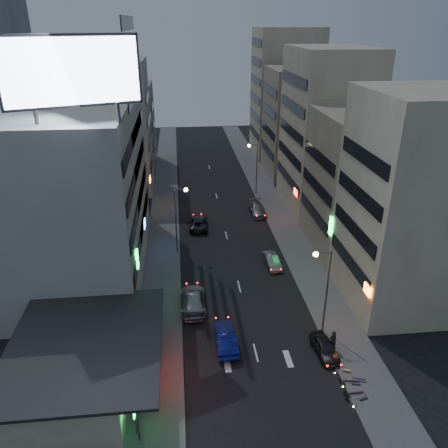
{
  "coord_description": "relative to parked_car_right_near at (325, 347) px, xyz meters",
  "views": [
    {
      "loc": [
        -5.63,
        -23.84,
        24.96
      ],
      "look_at": [
        -1.22,
        17.35,
        5.66
      ],
      "focal_mm": 35.0,
      "sensor_mm": 36.0,
      "label": 1
    }
  ],
  "objects": [
    {
      "name": "street_lamp_right_near",
      "position": [
        0.3,
        2.71,
        4.71
      ],
      "size": [
        1.6,
        0.44,
        8.02
      ],
      "color": "#595B60",
      "rests_on": "sidewalk_right"
    },
    {
      "name": "billboard",
      "position": [
        -18.59,
        6.68,
        21.01
      ],
      "size": [
        9.52,
        3.75,
        6.2
      ],
      "rotation": [
        0.0,
        0.0,
        0.35
      ],
      "color": "#595B60",
      "rests_on": "white_building"
    },
    {
      "name": "person",
      "position": [
        0.7,
        0.22,
        0.43
      ],
      "size": [
        0.76,
        0.55,
        1.92
      ],
      "primitive_type": "imported",
      "rotation": [
        0.0,
        0.0,
        3.27
      ],
      "color": "black",
      "rests_on": "sidewalk_right"
    },
    {
      "name": "far_left_a",
      "position": [
        -21.1,
        41.71,
        9.34
      ],
      "size": [
        11.0,
        10.0,
        20.0
      ],
      "primitive_type": "cube",
      "color": "#A7A7A2",
      "rests_on": "ground"
    },
    {
      "name": "sidewalk_left",
      "position": [
        -13.6,
        26.71,
        -0.6
      ],
      "size": [
        4.0,
        120.0,
        0.12
      ],
      "primitive_type": "cube",
      "color": "#4C4C4F",
      "rests_on": "ground"
    },
    {
      "name": "sidewalk_right",
      "position": [
        2.4,
        26.71,
        -0.6
      ],
      "size": [
        4.0,
        120.0,
        0.12
      ],
      "primitive_type": "cube",
      "color": "#4C4C4F",
      "rests_on": "ground"
    },
    {
      "name": "shophouse_mid",
      "position": [
        9.9,
        18.71,
        7.34
      ],
      "size": [
        11.0,
        12.0,
        16.0
      ],
      "primitive_type": "cube",
      "color": "tan",
      "rests_on": "ground"
    },
    {
      "name": "street_lamp_right_far",
      "position": [
        0.3,
        36.71,
        4.71
      ],
      "size": [
        1.6,
        0.44,
        8.02
      ],
      "color": "#595B60",
      "rests_on": "sidewalk_right"
    },
    {
      "name": "shophouse_near",
      "position": [
        9.4,
        7.21,
        9.34
      ],
      "size": [
        10.0,
        11.0,
        20.0
      ],
      "primitive_type": "cube",
      "color": "beige",
      "rests_on": "ground"
    },
    {
      "name": "road_car_silver",
      "position": [
        -10.47,
        7.66,
        0.17
      ],
      "size": [
        2.4,
        5.7,
        1.64
      ],
      "primitive_type": "imported",
      "rotation": [
        0.0,
        0.0,
        3.12
      ],
      "color": "#95979D",
      "rests_on": "ground"
    },
    {
      "name": "white_building",
      "position": [
        -22.6,
        16.71,
        8.34
      ],
      "size": [
        14.0,
        24.0,
        18.0
      ],
      "primitive_type": "cube",
      "color": "#A7A7A2",
      "rests_on": "ground"
    },
    {
      "name": "scooter_black_b",
      "position": [
        1.69,
        -3.33,
        0.03
      ],
      "size": [
        0.97,
        1.95,
        1.14
      ],
      "primitive_type": null,
      "rotation": [
        0.0,
        0.0,
        1.38
      ],
      "color": "black",
      "rests_on": "sidewalk_right"
    },
    {
      "name": "parked_car_right_mid",
      "position": [
        -1.41,
        14.54,
        -0.01
      ],
      "size": [
        1.7,
        4.02,
        1.29
      ],
      "primitive_type": "imported",
      "rotation": [
        0.0,
        0.0,
        0.09
      ],
      "color": "gray",
      "rests_on": "ground"
    },
    {
      "name": "parked_car_left",
      "position": [
        -9.04,
        25.4,
        0.04
      ],
      "size": [
        2.59,
        5.14,
        1.4
      ],
      "primitive_type": "imported",
      "rotation": [
        0.0,
        0.0,
        3.09
      ],
      "color": "#232227",
      "rests_on": "ground"
    },
    {
      "name": "far_right_a",
      "position": [
        9.9,
        46.71,
        8.34
      ],
      "size": [
        11.0,
        12.0,
        18.0
      ],
      "primitive_type": "cube",
      "color": "tan",
      "rests_on": "ground"
    },
    {
      "name": "street_lamp_left",
      "position": [
        -11.5,
        18.71,
        4.71
      ],
      "size": [
        1.6,
        0.44,
        8.02
      ],
      "color": "#595B60",
      "rests_on": "sidewalk_left"
    },
    {
      "name": "far_right_b",
      "position": [
        10.4,
        60.71,
        11.34
      ],
      "size": [
        12.0,
        12.0,
        24.0
      ],
      "primitive_type": "cube",
      "color": "beige",
      "rests_on": "ground"
    },
    {
      "name": "scooter_black_a",
      "position": [
        1.58,
        -4.34,
        0.04
      ],
      "size": [
        0.7,
        1.91,
        1.15
      ],
      "primitive_type": null,
      "rotation": [
        0.0,
        0.0,
        1.61
      ],
      "color": "black",
      "rests_on": "sidewalk_right"
    },
    {
      "name": "road_car_blue",
      "position": [
        -8.01,
        1.85,
        0.13
      ],
      "size": [
        1.78,
        4.8,
        1.57
      ],
      "primitive_type": "imported",
      "rotation": [
        0.0,
        0.0,
        3.17
      ],
      "color": "navy",
      "rests_on": "ground"
    },
    {
      "name": "shophouse_far",
      "position": [
        9.4,
        31.71,
        10.34
      ],
      "size": [
        10.0,
        14.0,
        22.0
      ],
      "primitive_type": "cube",
      "color": "beige",
      "rests_on": "ground"
    },
    {
      "name": "food_court",
      "position": [
        -19.5,
        -1.29,
        1.33
      ],
      "size": [
        11.0,
        13.0,
        3.88
      ],
      "color": "beige",
      "rests_on": "ground"
    },
    {
      "name": "scooter_blue",
      "position": [
        2.24,
        -3.21,
        -0.03
      ],
      "size": [
        1.06,
        1.73,
        1.0
      ],
      "primitive_type": null,
      "rotation": [
        0.0,
        0.0,
        1.23
      ],
      "color": "navy",
      "rests_on": "sidewalk_right"
    },
    {
      "name": "parked_car_right_near",
      "position": [
        0.0,
        0.0,
        0.0
      ],
      "size": [
        1.86,
        3.97,
        1.31
      ],
      "primitive_type": "imported",
      "rotation": [
        0.0,
        0.0,
        0.08
      ],
      "color": "#27262C",
      "rests_on": "ground"
    },
    {
      "name": "scooter_silver_b",
      "position": [
        1.47,
        -2.11,
        -0.01
      ],
      "size": [
        1.12,
        1.81,
        1.05
      ],
      "primitive_type": null,
      "rotation": [
        0.0,
        0.0,
        1.23
      ],
      "color": "#B3B5BC",
      "rests_on": "sidewalk_right"
    },
    {
      "name": "parked_car_right_far",
      "position": [
        -0.42,
        29.06,
        0.07
      ],
      "size": [
        2.04,
        5.0,
        1.45
      ],
      "primitive_type": "imported",
      "rotation": [
        0.0,
        0.0,
        0.0
      ],
      "color": "gray",
      "rests_on": "ground"
    },
    {
      "name": "ground",
      "position": [
        -5.6,
        -3.29,
        -0.66
      ],
      "size": [
        180.0,
        180.0,
        0.0
      ],
      "primitive_type": "plane",
      "color": "black",
      "rests_on": "ground"
    },
    {
      "name": "far_left_b",
      "position": [
        -21.6,
        54.71,
        6.84
      ],
      "size": [
        12.0,
        10.0,
        15.0
      ],
      "primitive_type": "cube",
      "color": "gray",
      "rests_on": "ground"
    },
    {
      "name": "scooter_silver_a",
      "position": [
        1.52,
        -4.62,
        0.05
      ],
      "size": [
        1.1,
        2.01,
        1.17
      ],
      "primitive_type": null,
      "rotation": [
        0.0,
        0.0,
        1.83
      ],
      "color": "#A0A2A7",
      "rests_on": "sidewalk_right"
    }
  ]
}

